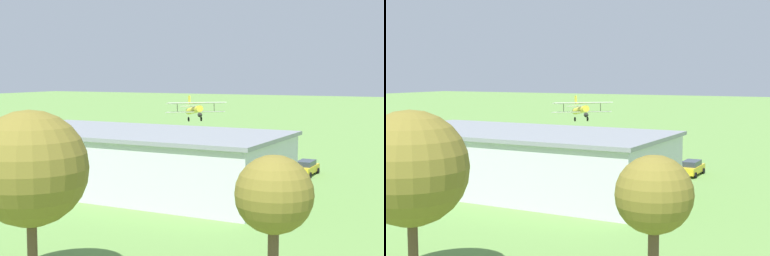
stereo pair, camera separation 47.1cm
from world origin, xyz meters
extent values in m
plane|color=#608C42|center=(0.00, 0.00, 0.00)|extent=(400.00, 400.00, 0.00)
cube|color=silver|center=(-3.15, 30.15, 2.69)|extent=(27.55, 13.49, 5.39)
cube|color=gray|center=(-3.15, 30.15, 5.56)|extent=(28.16, 14.10, 0.35)
cube|color=#384251|center=(-3.24, 23.55, 2.21)|extent=(9.58, 0.29, 4.42)
cylinder|color=yellow|center=(5.38, 0.71, 5.72)|extent=(5.14, 5.74, 1.78)
cone|color=black|center=(2.99, 3.48, 5.26)|extent=(1.02, 1.03, 0.76)
cube|color=silver|center=(4.87, 1.30, 5.47)|extent=(7.57, 6.83, 0.31)
cube|color=silver|center=(4.50, 1.73, 6.84)|extent=(7.57, 6.83, 0.31)
cube|color=yellow|center=(7.27, -1.48, 7.07)|extent=(0.89, 1.01, 1.43)
cube|color=silver|center=(7.35, -1.58, 6.09)|extent=(2.56, 2.38, 0.19)
cylinder|color=black|center=(5.77, 1.72, 4.41)|extent=(0.52, 0.58, 0.64)
cylinder|color=black|center=(4.33, 0.48, 4.41)|extent=(0.52, 0.58, 0.64)
cylinder|color=#332D28|center=(6.78, 3.32, 6.16)|extent=(0.23, 0.24, 1.42)
cylinder|color=#332D28|center=(2.59, -0.29, 6.16)|extent=(0.23, 0.24, 1.42)
cube|color=gold|center=(-15.35, 14.91, 0.69)|extent=(1.84, 4.68, 0.73)
cube|color=#2D3842|center=(-15.35, 14.91, 1.34)|extent=(1.60, 2.63, 0.57)
cylinder|color=black|center=(-16.23, 16.51, 0.32)|extent=(0.23, 0.64, 0.64)
cylinder|color=black|center=(-14.44, 16.49, 0.32)|extent=(0.23, 0.64, 0.64)
cylinder|color=black|center=(-16.26, 13.34, 0.32)|extent=(0.23, 0.64, 0.64)
cylinder|color=black|center=(-14.47, 13.32, 0.32)|extent=(0.23, 0.64, 0.64)
cube|color=orange|center=(8.07, 16.30, 0.68)|extent=(2.18, 4.69, 0.72)
cube|color=#2D3842|center=(8.07, 16.30, 1.32)|extent=(1.77, 2.68, 0.57)
cylinder|color=black|center=(7.35, 17.92, 0.32)|extent=(0.28, 0.66, 0.64)
cylinder|color=black|center=(9.09, 17.75, 0.32)|extent=(0.28, 0.66, 0.64)
cylinder|color=black|center=(7.05, 14.84, 0.32)|extent=(0.28, 0.66, 0.64)
cylinder|color=black|center=(8.78, 14.67, 0.32)|extent=(0.28, 0.66, 0.64)
cube|color=red|center=(14.84, 15.59, 0.70)|extent=(2.16, 4.38, 0.75)
cube|color=#2D3842|center=(14.84, 15.59, 1.34)|extent=(1.77, 2.51, 0.54)
cylinder|color=black|center=(14.10, 17.11, 0.32)|extent=(0.28, 0.66, 0.64)
cylinder|color=black|center=(15.85, 16.94, 0.32)|extent=(0.28, 0.66, 0.64)
cylinder|color=black|center=(13.82, 14.24, 0.32)|extent=(0.28, 0.66, 0.64)
cylinder|color=black|center=(15.57, 14.08, 0.32)|extent=(0.28, 0.66, 0.64)
cylinder|color=orange|center=(7.66, 12.34, 0.43)|extent=(0.37, 0.37, 0.86)
cylinder|color=beige|center=(7.66, 12.34, 1.17)|extent=(0.44, 0.44, 0.61)
sphere|color=#D8AD84|center=(7.66, 12.34, 1.59)|extent=(0.23, 0.23, 0.23)
cylinder|color=#33723F|center=(5.47, 11.49, 0.45)|extent=(0.33, 0.33, 0.89)
cylinder|color=#33723F|center=(5.47, 11.49, 1.21)|extent=(0.39, 0.39, 0.63)
sphere|color=#D8AD84|center=(5.47, 11.49, 1.65)|extent=(0.24, 0.24, 0.24)
cylinder|color=#B23333|center=(-5.02, 14.70, 0.40)|extent=(0.42, 0.42, 0.80)
cylinder|color=#33723F|center=(-5.02, 14.70, 1.08)|extent=(0.50, 0.50, 0.57)
sphere|color=#9E704C|center=(-5.02, 14.70, 1.48)|extent=(0.22, 0.22, 0.22)
cylinder|color=beige|center=(-2.41, 12.84, 0.41)|extent=(0.44, 0.44, 0.83)
cylinder|color=orange|center=(-2.41, 12.84, 1.12)|extent=(0.52, 0.52, 0.59)
sphere|color=brown|center=(-2.41, 12.84, 1.52)|extent=(0.22, 0.22, 0.22)
cylinder|color=brown|center=(-11.36, 53.44, 2.23)|extent=(0.53, 0.53, 4.46)
sphere|color=olive|center=(-11.36, 53.44, 6.27)|extent=(6.05, 6.05, 6.05)
cylinder|color=brown|center=(-22.86, 48.69, 1.96)|extent=(0.56, 0.56, 3.91)
sphere|color=olive|center=(-22.86, 48.69, 5.11)|extent=(3.99, 3.99, 3.99)
camera|label=1|loc=(-31.72, 75.56, 11.16)|focal=53.35mm
camera|label=2|loc=(-32.14, 75.35, 11.16)|focal=53.35mm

